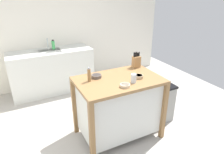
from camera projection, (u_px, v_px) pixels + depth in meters
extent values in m
plane|color=#ADA8A0|center=(110.00, 145.00, 2.84)|extent=(5.94, 5.94, 0.00)
cube|color=silver|center=(59.00, 26.00, 4.28)|extent=(4.94, 0.10, 2.60)
cube|color=olive|center=(119.00, 80.00, 2.70)|extent=(1.14, 0.74, 0.04)
cube|color=silver|center=(118.00, 106.00, 2.86)|extent=(1.04, 0.64, 0.77)
cube|color=olive|center=(92.00, 135.00, 2.38)|extent=(0.06, 0.06, 0.87)
cube|color=olive|center=(164.00, 112.00, 2.83)|extent=(0.06, 0.06, 0.87)
cube|color=olive|center=(75.00, 107.00, 2.94)|extent=(0.06, 0.06, 0.87)
cube|color=olive|center=(137.00, 91.00, 3.39)|extent=(0.06, 0.06, 0.87)
cube|color=#9E7042|center=(136.00, 62.00, 3.07)|extent=(0.11, 0.09, 0.17)
cylinder|color=black|center=(134.00, 55.00, 3.00)|extent=(0.02, 0.02, 0.07)
cylinder|color=black|center=(135.00, 55.00, 3.01)|extent=(0.02, 0.02, 0.06)
cylinder|color=black|center=(137.00, 54.00, 3.02)|extent=(0.02, 0.02, 0.07)
cylinder|color=black|center=(138.00, 55.00, 3.03)|extent=(0.02, 0.02, 0.06)
cylinder|color=black|center=(139.00, 54.00, 3.04)|extent=(0.02, 0.02, 0.06)
cylinder|color=beige|center=(125.00, 85.00, 2.47)|extent=(0.13, 0.13, 0.03)
cylinder|color=gray|center=(125.00, 84.00, 2.47)|extent=(0.10, 0.10, 0.01)
cylinder|color=tan|center=(138.00, 76.00, 2.72)|extent=(0.13, 0.13, 0.04)
cylinder|color=brown|center=(139.00, 75.00, 2.71)|extent=(0.11, 0.11, 0.01)
cylinder|color=#564C47|center=(96.00, 76.00, 2.72)|extent=(0.14, 0.14, 0.04)
cylinder|color=#342D2A|center=(96.00, 75.00, 2.71)|extent=(0.11, 0.11, 0.01)
cylinder|color=silver|center=(134.00, 78.00, 2.57)|extent=(0.07, 0.07, 0.12)
cylinder|color=olive|center=(89.00, 75.00, 2.59)|extent=(0.04, 0.04, 0.17)
sphere|color=#99999E|center=(89.00, 68.00, 2.56)|extent=(0.03, 0.03, 0.03)
cube|color=gray|center=(162.00, 104.00, 3.28)|extent=(0.34, 0.26, 0.60)
cube|color=black|center=(164.00, 86.00, 3.16)|extent=(0.36, 0.28, 0.03)
cube|color=silver|center=(52.00, 71.00, 4.21)|extent=(1.64, 0.60, 0.88)
cube|color=silver|center=(50.00, 52.00, 4.02)|extent=(0.44, 0.36, 0.03)
cylinder|color=#B7BCC1|center=(48.00, 44.00, 4.10)|extent=(0.02, 0.02, 0.22)
cylinder|color=green|center=(53.00, 45.00, 4.10)|extent=(0.06, 0.06, 0.17)
cylinder|color=black|center=(53.00, 40.00, 4.06)|extent=(0.04, 0.04, 0.02)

